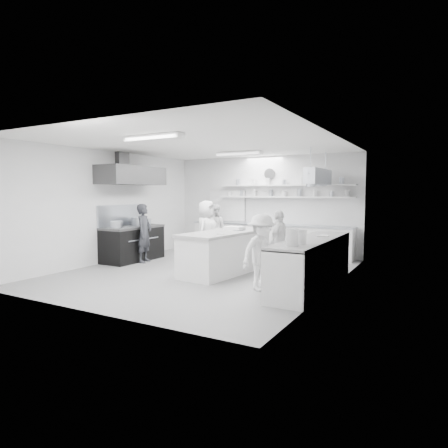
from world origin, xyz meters
The scene contains 27 objects.
floor centered at (0.00, 0.00, -0.01)m, with size 6.00×7.00×0.02m, color gray.
ceiling centered at (0.00, 0.00, 3.01)m, with size 6.00×7.00×0.02m, color white.
wall_back centered at (0.00, 3.50, 1.50)m, with size 6.00×0.04×3.00m, color beige.
wall_front centered at (0.00, -3.50, 1.50)m, with size 6.00×0.04×3.00m, color beige.
wall_left centered at (-3.00, 0.00, 1.50)m, with size 0.04×7.00×3.00m, color beige.
wall_right centered at (3.00, 0.00, 1.50)m, with size 0.04×7.00×3.00m, color beige.
stove centered at (-2.60, 0.40, 0.45)m, with size 0.80×1.80×0.90m, color black.
exhaust_hood centered at (-2.60, 0.40, 2.35)m, with size 0.85×2.00×0.50m, color #3E3E3E.
back_counter centered at (0.30, 3.20, 0.46)m, with size 5.00×0.60×0.92m, color silver.
shelf_lower centered at (0.70, 3.37, 1.75)m, with size 4.20×0.26×0.04m, color silver.
shelf_upper centered at (0.70, 3.37, 2.10)m, with size 4.20×0.26×0.04m, color silver.
pass_through_window centered at (-1.30, 3.48, 1.45)m, with size 1.30×0.04×1.00m, color black.
wall_clock centered at (0.20, 3.46, 2.45)m, with size 0.32×0.32×0.05m, color white.
right_counter centered at (2.65, -0.20, 0.47)m, with size 0.74×3.30×0.94m, color silver.
pot_rack centered at (2.00, 2.40, 2.30)m, with size 0.30×1.60×0.40m, color #A7ADB6.
light_fixture_front centered at (0.00, -1.80, 2.94)m, with size 1.30×0.25×0.10m, color silver.
light_fixture_rear centered at (0.00, 1.80, 2.94)m, with size 1.30×0.25×0.10m, color silver.
prep_island centered at (0.44, 0.23, 0.47)m, with size 0.94×2.53×0.93m, color silver.
stove_pot centered at (-2.60, 0.66, 1.05)m, with size 0.40×0.40×0.28m, color #A7ADB6.
cook_stove centered at (-2.14, 0.36, 0.79)m, with size 0.58×0.38×1.58m, color #26272C.
cook_back centered at (-1.37, 2.77, 0.76)m, with size 0.74×0.58×1.53m, color silver.
cook_island_left centered at (-0.64, 1.11, 0.84)m, with size 0.82×0.53×1.67m, color silver.
cook_island_right centered at (1.50, 0.96, 0.74)m, with size 0.87×0.36×1.48m, color silver.
cook_right centered at (1.85, -0.86, 0.74)m, with size 0.95×0.55×1.48m, color silver.
bowl_island_a centered at (0.62, 0.58, 0.96)m, with size 0.27×0.27×0.07m, color #A7ADB6.
bowl_island_b centered at (0.68, -0.43, 0.96)m, with size 0.21×0.21×0.06m, color silver.
bowl_right centered at (2.71, 0.32, 0.97)m, with size 0.25×0.25×0.06m, color silver.
Camera 1 is at (4.89, -7.76, 1.90)m, focal length 31.47 mm.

